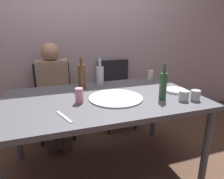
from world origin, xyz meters
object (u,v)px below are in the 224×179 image
Objects in this scene: water_bottle at (82,76)px; wine_glass at (184,96)px; chair_left at (54,96)px; pizza_tray at (116,98)px; guest_in_sweater at (54,89)px; soda_can at (79,95)px; wine_bottle at (163,86)px; tumbler_far at (151,75)px; tumbler_near at (195,95)px; plate_stack at (176,91)px; beer_bottle at (100,75)px; chair_right at (116,89)px; table_knife at (64,117)px; dining_table at (103,105)px.

water_bottle is 3.69× the size of wine_glass.
water_bottle reaches higher than chair_left.
pizza_tray is 0.95m from guest_in_sweater.
guest_in_sweater is (-0.17, 0.81, -0.17)m from soda_can.
wine_bottle is 2.49× the size of soda_can.
tumbler_far is (0.23, 0.62, -0.07)m from wine_bottle.
wine_bottle is at bearing 156.80° from tumbler_near.
guest_in_sweater reaches higher than plate_stack.
tumbler_near is (0.63, -0.69, -0.06)m from beer_bottle.
tumbler_far is at bearing 6.93° from water_bottle.
plate_stack reaches higher than pizza_tray.
pizza_tray is 0.60m from plate_stack.
chair_left is at bearing 116.44° from pizza_tray.
soda_can reaches higher than wine_glass.
plate_stack is at bearing 30.30° from wine_bottle.
plate_stack is 1.04m from chair_right.
pizza_tray is 5.52× the size of wine_glass.
beer_bottle is 1.47× the size of plate_stack.
chair_right is at bearing 55.66° from soda_can.
chair_left is 0.77× the size of guest_in_sweater.
chair_right is (-0.26, 1.22, -0.28)m from tumbler_near.
soda_can is 0.29m from table_knife.
table_knife is at bearing 56.18° from chair_right.
wine_glass is at bearing -39.19° from water_bottle.
guest_in_sweater is at bearing 131.39° from wine_bottle.
wine_glass is (0.74, -0.60, -0.08)m from water_bottle.
chair_left reaches higher than soda_can.
soda_can is at bearing 167.83° from wine_bottle.
dining_table is 0.84m from guest_in_sweater.
chair_right is at bearing 63.69° from dining_table.
plate_stack is at bearing 93.82° from tumbler_near.
chair_left reaches higher than pizza_tray.
chair_left is (-0.48, 0.96, -0.25)m from pizza_tray.
wine_bottle is at bearing -41.56° from water_bottle.
tumbler_near is 1.53m from guest_in_sweater.
wine_bottle is 1.06× the size of beer_bottle.
tumbler_near is 1.03× the size of wine_glass.
table_knife is at bearing -146.05° from tumbler_far.
tumbler_near is 0.07× the size of guest_in_sweater.
chair_left is (-1.08, 0.49, -0.29)m from tumbler_far.
wine_bottle reaches higher than plate_stack.
dining_table is 0.78m from tumbler_near.
tumbler_near is at bearing 135.74° from guest_in_sweater.
tumbler_near is 0.10× the size of chair_left.
wine_bottle is 0.69m from soda_can.
tumbler_far is 0.62m from chair_right.
tumbler_near is at bearing -36.88° from water_bottle.
soda_can is at bearing 99.96° from chair_left.
table_knife is at bearing -152.60° from pizza_tray.
pizza_tray is 0.66m from tumbler_near.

